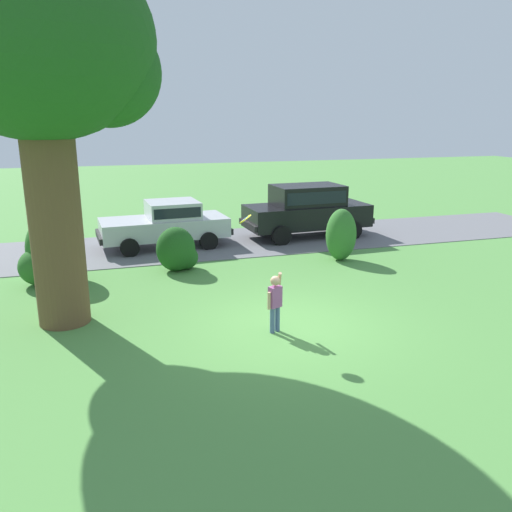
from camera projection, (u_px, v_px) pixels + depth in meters
The scene contains 10 objects.
ground_plane at pixel (288, 324), 11.14m from camera, with size 80.00×80.00×0.00m, color #518E42.
driveway_strip at pixel (212, 244), 18.19m from camera, with size 28.00×4.40×0.02m, color slate.
oak_tree_large at pixel (40, 57), 10.04m from camera, with size 4.56×4.61×7.64m.
shrub_near_tree at pixel (51, 253), 13.81m from camera, with size 1.66×1.43×1.83m.
shrub_centre_left at pixel (178, 251), 14.93m from camera, with size 1.22×0.98×1.29m.
shrub_centre at pixel (341, 235), 15.96m from camera, with size 0.94×0.92×1.61m.
parked_sedan at pixel (167, 222), 17.63m from camera, with size 4.51×2.31×1.56m.
parked_suv at pixel (307, 208), 19.02m from camera, with size 4.78×2.26×1.92m.
child_thrower at pixel (275, 299), 10.58m from camera, with size 0.38×0.37×1.29m.
frisbee at pixel (245, 219), 10.26m from camera, with size 0.29×0.28×0.24m.
Camera 1 is at (-3.67, -9.72, 4.31)m, focal length 36.39 mm.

